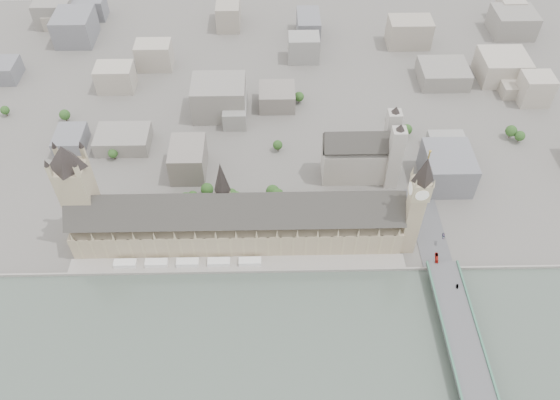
{
  "coord_description": "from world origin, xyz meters",
  "views": [
    {
      "loc": [
        29.01,
        -271.78,
        356.45
      ],
      "look_at": [
        35.04,
        37.53,
        28.4
      ],
      "focal_mm": 35.0,
      "sensor_mm": 36.0,
      "label": 1
    }
  ],
  "objects_px": {
    "red_bus_north": "(437,258)",
    "car_silver": "(457,286)",
    "victoria_tower": "(77,190)",
    "westminster_abbey": "(362,155)",
    "palace_of_westminster": "(237,221)",
    "car_approach": "(443,236)",
    "westminster_bridge": "(464,349)",
    "elizabeth_tower": "(417,200)"
  },
  "relations": [
    {
      "from": "palace_of_westminster",
      "to": "car_approach",
      "type": "relative_size",
      "value": 49.22
    },
    {
      "from": "palace_of_westminster",
      "to": "victoria_tower",
      "type": "distance_m",
      "value": 126.41
    },
    {
      "from": "elizabeth_tower",
      "to": "car_approach",
      "type": "height_order",
      "value": "elizabeth_tower"
    },
    {
      "from": "car_approach",
      "to": "westminster_bridge",
      "type": "bearing_deg",
      "value": -81.24
    },
    {
      "from": "westminster_abbey",
      "to": "car_approach",
      "type": "distance_m",
      "value": 103.16
    },
    {
      "from": "victoria_tower",
      "to": "car_silver",
      "type": "relative_size",
      "value": 26.14
    },
    {
      "from": "victoria_tower",
      "to": "red_bus_north",
      "type": "xyz_separation_m",
      "value": [
        280.06,
        -37.83,
        -43.64
      ]
    },
    {
      "from": "elizabeth_tower",
      "to": "red_bus_north",
      "type": "relative_size",
      "value": 11.42
    },
    {
      "from": "palace_of_westminster",
      "to": "victoria_tower",
      "type": "relative_size",
      "value": 2.65
    },
    {
      "from": "victoria_tower",
      "to": "car_approach",
      "type": "relative_size",
      "value": 18.57
    },
    {
      "from": "elizabeth_tower",
      "to": "car_approach",
      "type": "relative_size",
      "value": 19.97
    },
    {
      "from": "westminster_abbey",
      "to": "car_approach",
      "type": "xyz_separation_m",
      "value": [
        57.76,
        -84.31,
        -14.05
      ]
    },
    {
      "from": "red_bus_north",
      "to": "car_silver",
      "type": "height_order",
      "value": "red_bus_north"
    },
    {
      "from": "westminster_bridge",
      "to": "car_silver",
      "type": "height_order",
      "value": "car_silver"
    },
    {
      "from": "elizabeth_tower",
      "to": "car_silver",
      "type": "height_order",
      "value": "elizabeth_tower"
    },
    {
      "from": "elizabeth_tower",
      "to": "car_silver",
      "type": "xyz_separation_m",
      "value": [
        30.19,
        -46.55,
        -47.21
      ]
    },
    {
      "from": "westminster_abbey",
      "to": "victoria_tower",
      "type": "bearing_deg",
      "value": -163.5
    },
    {
      "from": "westminster_bridge",
      "to": "red_bus_north",
      "type": "xyz_separation_m",
      "value": [
        -3.94,
        75.67,
        6.44
      ]
    },
    {
      "from": "victoria_tower",
      "to": "westminster_abbey",
      "type": "distance_m",
      "value": 244.79
    },
    {
      "from": "elizabeth_tower",
      "to": "westminster_abbey",
      "type": "distance_m",
      "value": 96.91
    },
    {
      "from": "westminster_bridge",
      "to": "car_silver",
      "type": "distance_m",
      "value": 49.67
    },
    {
      "from": "elizabeth_tower",
      "to": "car_approach",
      "type": "bearing_deg",
      "value": 5.01
    },
    {
      "from": "westminster_abbey",
      "to": "red_bus_north",
      "type": "xyz_separation_m",
      "value": [
        47.13,
        -106.83,
        -13.52
      ]
    },
    {
      "from": "elizabeth_tower",
      "to": "westminster_abbey",
      "type": "xyz_separation_m",
      "value": [
        -27.08,
        87.0,
        -33.01
      ]
    },
    {
      "from": "elizabeth_tower",
      "to": "red_bus_north",
      "type": "xyz_separation_m",
      "value": [
        20.06,
        -19.83,
        -46.53
      ]
    },
    {
      "from": "palace_of_westminster",
      "to": "red_bus_north",
      "type": "xyz_separation_m",
      "value": [
        158.06,
        -31.53,
        -11.14
      ]
    },
    {
      "from": "red_bus_north",
      "to": "car_approach",
      "type": "relative_size",
      "value": 1.75
    },
    {
      "from": "elizabeth_tower",
      "to": "red_bus_north",
      "type": "bearing_deg",
      "value": -44.67
    },
    {
      "from": "elizabeth_tower",
      "to": "westminster_abbey",
      "type": "bearing_deg",
      "value": 107.29
    },
    {
      "from": "car_approach",
      "to": "westminster_abbey",
      "type": "bearing_deg",
      "value": 137.07
    },
    {
      "from": "red_bus_north",
      "to": "car_silver",
      "type": "distance_m",
      "value": 28.59
    },
    {
      "from": "car_silver",
      "to": "car_approach",
      "type": "bearing_deg",
      "value": 106.68
    },
    {
      "from": "elizabeth_tower",
      "to": "westminster_abbey",
      "type": "height_order",
      "value": "elizabeth_tower"
    },
    {
      "from": "victoria_tower",
      "to": "red_bus_north",
      "type": "bearing_deg",
      "value": -7.69
    },
    {
      "from": "red_bus_north",
      "to": "car_approach",
      "type": "height_order",
      "value": "red_bus_north"
    },
    {
      "from": "victoria_tower",
      "to": "red_bus_north",
      "type": "distance_m",
      "value": 285.95
    },
    {
      "from": "palace_of_westminster",
      "to": "westminster_abbey",
      "type": "distance_m",
      "value": 134.09
    },
    {
      "from": "red_bus_north",
      "to": "car_silver",
      "type": "relative_size",
      "value": 2.46
    },
    {
      "from": "westminster_abbey",
      "to": "elizabeth_tower",
      "type": "bearing_deg",
      "value": -72.71
    },
    {
      "from": "red_bus_north",
      "to": "car_silver",
      "type": "xyz_separation_m",
      "value": [
        10.14,
        -26.72,
        -0.68
      ]
    },
    {
      "from": "westminster_abbey",
      "to": "red_bus_north",
      "type": "distance_m",
      "value": 117.55
    },
    {
      "from": "westminster_abbey",
      "to": "car_approach",
      "type": "bearing_deg",
      "value": -55.59
    }
  ]
}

